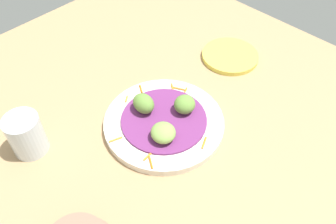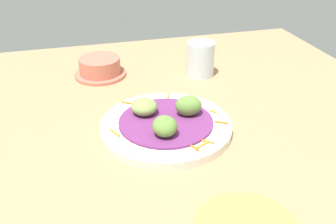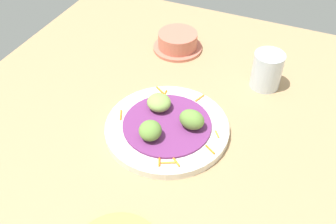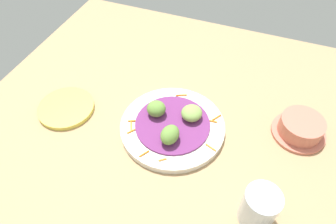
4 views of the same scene
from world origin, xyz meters
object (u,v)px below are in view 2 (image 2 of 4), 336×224
(main_plate, at_px, (166,126))
(guac_scoop_right, at_px, (144,107))
(guac_scoop_left, at_px, (165,126))
(terracotta_bowl, at_px, (100,68))
(guac_scoop_center, at_px, (188,106))
(water_glass, at_px, (201,59))

(main_plate, bearing_deg, guac_scoop_right, 43.22)
(guac_scoop_left, xyz_separation_m, terracotta_bowl, (0.36, 0.09, -0.02))
(guac_scoop_center, bearing_deg, main_plate, 103.22)
(main_plate, xyz_separation_m, guac_scoop_left, (-0.05, 0.02, 0.03))
(guac_scoop_center, distance_m, guac_scoop_right, 0.09)
(guac_scoop_right, bearing_deg, main_plate, -136.78)
(guac_scoop_left, xyz_separation_m, guac_scoop_center, (0.06, -0.07, 0.00))
(guac_scoop_left, xyz_separation_m, water_glass, (0.29, -0.17, 0.00))
(main_plate, xyz_separation_m, guac_scoop_center, (0.01, -0.05, 0.03))
(guac_scoop_left, relative_size, guac_scoop_right, 0.89)
(water_glass, bearing_deg, guac_scoop_center, 155.08)
(main_plate, height_order, guac_scoop_center, guac_scoop_center)
(terracotta_bowl, relative_size, water_glass, 1.48)
(terracotta_bowl, bearing_deg, water_glass, -103.96)
(guac_scoop_center, height_order, guac_scoop_right, guac_scoop_center)
(guac_scoop_right, bearing_deg, guac_scoop_left, -166.78)
(main_plate, xyz_separation_m, water_glass, (0.24, -0.16, 0.04))
(guac_scoop_left, relative_size, guac_scoop_center, 0.89)
(main_plate, distance_m, guac_scoop_left, 0.06)
(main_plate, distance_m, terracotta_bowl, 0.32)
(guac_scoop_center, xyz_separation_m, guac_scoop_right, (0.03, 0.09, -0.00))
(terracotta_bowl, bearing_deg, main_plate, -161.77)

